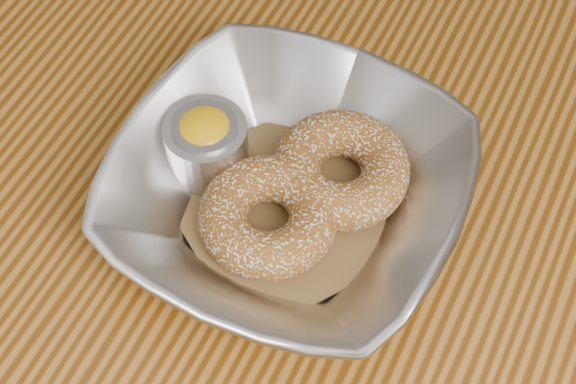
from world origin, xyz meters
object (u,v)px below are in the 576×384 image
at_px(table, 396,319).
at_px(ramekin, 207,143).
at_px(serving_bowl, 288,193).
at_px(donut_front, 268,216).
at_px(donut_back, 341,169).

distance_m(table, ramekin, 0.21).
bearing_deg(table, ramekin, 178.91).
relative_size(table, ramekin, 20.49).
distance_m(serving_bowl, donut_front, 0.02).
height_order(donut_back, ramekin, ramekin).
height_order(donut_back, donut_front, same).
relative_size(donut_front, ramekin, 1.61).
height_order(table, donut_front, donut_front).
bearing_deg(table, serving_bowl, -176.29).
bearing_deg(table, donut_back, 156.78).
height_order(table, donut_back, donut_back).
distance_m(serving_bowl, donut_back, 0.04).
bearing_deg(table, donut_front, -164.00).
bearing_deg(donut_back, serving_bowl, -124.57).
distance_m(serving_bowl, ramekin, 0.07).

